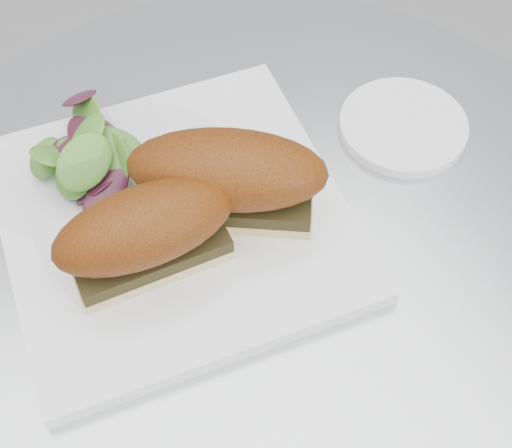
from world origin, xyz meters
The scene contains 6 objects.
table centered at (0.00, 0.00, 0.49)m, with size 0.70×0.70×0.73m.
plate centered at (-0.05, 0.06, 0.74)m, with size 0.29×0.29×0.02m, color white.
sandwich_left centered at (-0.09, 0.02, 0.79)m, with size 0.15×0.08×0.08m.
sandwich_right centered at (-0.01, 0.04, 0.79)m, with size 0.18×0.15×0.08m.
salad centered at (-0.10, 0.14, 0.77)m, with size 0.12×0.12×0.05m, color #4B902F, non-canonical shape.
saucer centered at (0.19, 0.05, 0.74)m, with size 0.12×0.12×0.01m, color white.
Camera 1 is at (-0.16, -0.30, 1.24)m, focal length 50.00 mm.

